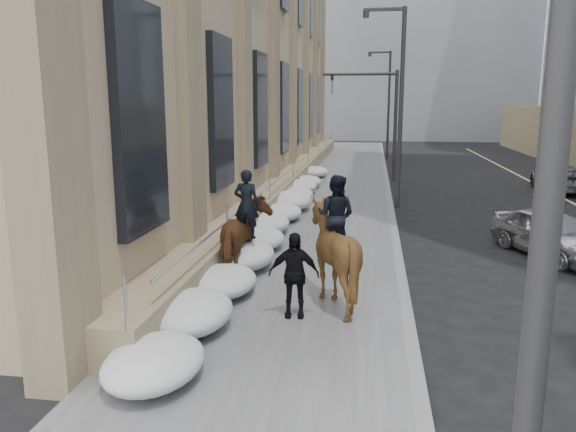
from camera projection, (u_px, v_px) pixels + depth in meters
The scene contains 16 objects.
ground at pixel (268, 340), 10.42m from camera, with size 140.00×140.00×0.00m, color black.
sidewalk at pixel (319, 223), 20.09m from camera, with size 5.00×80.00×0.12m, color #4A4A4C.
curb at pixel (393, 226), 19.71m from camera, with size 0.24×80.00×0.12m, color slate.
limestone_building at pixel (238, 11), 28.74m from camera, with size 6.10×44.00×18.00m.
bg_building_mid at pixel (396, 17), 65.15m from camera, with size 30.00×12.00×28.00m, color slate.
bg_building_far at pixel (320, 60), 79.04m from camera, with size 24.00×12.00×20.00m, color gray.
streetlight_near at pixel (533, 60), 3.28m from camera, with size 1.71×0.24×8.00m.
streetlight_mid at pixel (397, 95), 22.66m from camera, with size 1.71×0.24×8.00m.
streetlight_far at pixel (387, 98), 42.03m from camera, with size 1.71×0.24×8.00m.
traffic_signal at pixel (379, 108), 30.62m from camera, with size 4.10×0.22×6.00m.
snow_bank at pixel (271, 222), 18.38m from camera, with size 1.70×18.10×0.76m.
mounted_horse_left at pixel (245, 234), 13.85m from camera, with size 1.03×2.22×2.60m.
mounted_horse_right at pixel (333, 250), 11.79m from camera, with size 2.23×2.37×2.73m.
pedestrian at pixel (294, 275), 11.09m from camera, with size 1.01×0.42×1.72m, color black.
car_silver at pixel (551, 233), 15.91m from camera, with size 1.59×3.95×1.35m, color #ADAFB5.
car_grey at pixel (557, 178), 27.45m from camera, with size 1.86×4.58×1.33m, color #4C4D52.
Camera 1 is at (1.83, -9.58, 4.34)m, focal length 35.00 mm.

